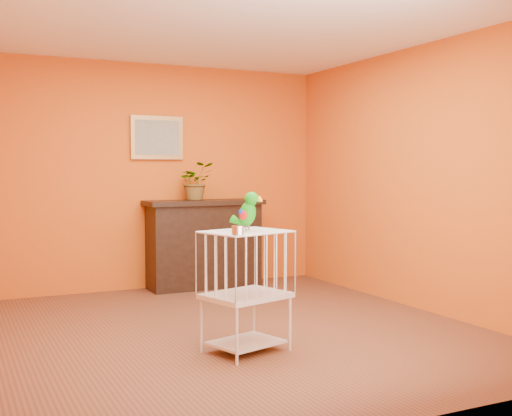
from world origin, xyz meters
TOP-DOWN VIEW (x-y plane):
  - ground at (0.00, 0.00)m, footprint 4.50×4.50m
  - room_shell at (0.00, 0.00)m, footprint 4.50×4.50m
  - console_cabinet at (0.49, 2.01)m, footprint 1.38×0.50m
  - potted_plant at (0.40, 2.03)m, footprint 0.40×0.44m
  - framed_picture at (0.00, 2.22)m, footprint 0.62×0.04m
  - birdcage at (-0.18, -0.63)m, footprint 0.70×0.61m
  - feed_cup at (-0.36, -0.88)m, footprint 0.09×0.09m
  - parrot at (-0.15, -0.60)m, footprint 0.22×0.24m

SIDE VIEW (x-z plane):
  - ground at x=0.00m, z-range 0.00..0.00m
  - birdcage at x=-0.18m, z-range 0.02..0.94m
  - console_cabinet at x=0.49m, z-range 0.00..1.03m
  - feed_cup at x=-0.36m, z-range 0.92..0.99m
  - parrot at x=-0.15m, z-range 0.92..1.22m
  - potted_plant at x=0.40m, z-range 1.03..1.37m
  - room_shell at x=0.00m, z-range -0.67..3.83m
  - framed_picture at x=0.00m, z-range 1.50..2.00m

